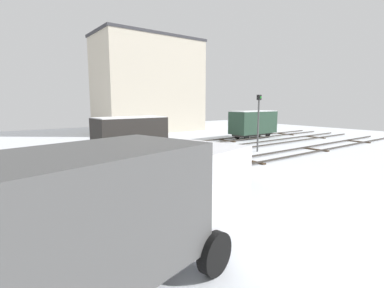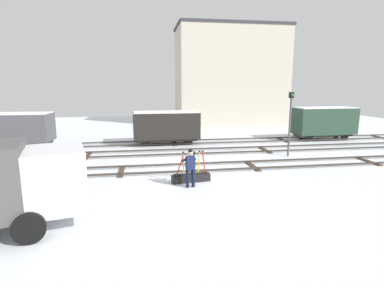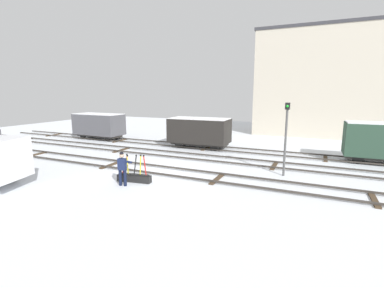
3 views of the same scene
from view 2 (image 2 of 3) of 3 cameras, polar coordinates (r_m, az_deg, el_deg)
ground_plane at (r=16.30m, az=-0.50°, el=-4.76°), size 60.00×60.00×0.00m
track_main_line at (r=16.27m, az=-0.50°, el=-4.40°), size 44.00×1.94×0.18m
track_siding_near at (r=20.10m, az=-2.17°, el=-1.46°), size 44.00×1.94×0.18m
track_siding_far at (r=23.48m, az=-3.18°, el=0.30°), size 44.00×1.94×0.18m
switch_lever_frame at (r=14.19m, az=-0.18°, el=-6.07°), size 1.83×0.62×1.45m
rail_worker at (r=13.30m, az=-0.34°, el=-4.05°), size 0.60×0.71×1.71m
signal_post at (r=19.91m, az=17.77°, el=4.69°), size 0.24×0.32×3.99m
apartment_building at (r=36.79m, az=7.06°, el=12.47°), size 12.41×6.65×11.02m
freight_car_near_switch at (r=27.35m, az=23.30°, el=3.89°), size 4.96×2.11×2.66m
freight_car_far_end at (r=23.22m, az=-4.83°, el=3.43°), size 4.90×2.38×2.47m
freight_car_mid_siding at (r=24.83m, az=-30.08°, el=2.53°), size 4.95×2.32×2.51m
perched_bird_roof_left at (r=37.23m, az=8.86°, el=21.03°), size 0.27×0.14×0.13m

